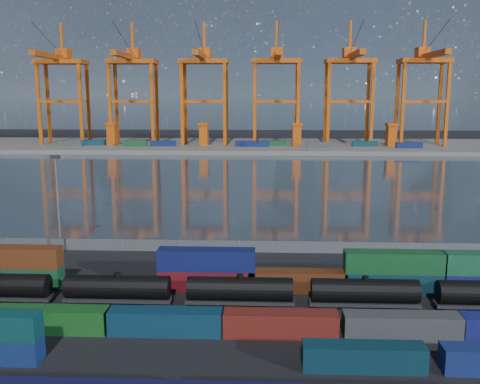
{
  "coord_description": "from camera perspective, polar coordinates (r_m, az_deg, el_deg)",
  "views": [
    {
      "loc": [
        3.88,
        -59.1,
        26.21
      ],
      "look_at": [
        0.0,
        30.0,
        10.0
      ],
      "focal_mm": 40.0,
      "sensor_mm": 36.0,
      "label": 1
    }
  ],
  "objects": [
    {
      "name": "yard_light_mast",
      "position": [
        93.15,
        -18.88,
        -0.72
      ],
      "size": [
        1.6,
        0.4,
        16.6
      ],
      "color": "slate",
      "rests_on": "ground"
    },
    {
      "name": "quay_containers",
      "position": [
        256.03,
        -0.85,
        5.17
      ],
      "size": [
        172.58,
        10.99,
        2.6
      ],
      "color": "navy",
      "rests_on": "far_quay"
    },
    {
      "name": "ground",
      "position": [
        64.77,
        -1.19,
        -13.57
      ],
      "size": [
        700.0,
        700.0,
        0.0
      ],
      "primitive_type": "plane",
      "color": "black",
      "rests_on": "ground"
    },
    {
      "name": "tanker_string",
      "position": [
        69.13,
        13.15,
        -10.38
      ],
      "size": [
        137.69,
        2.94,
        4.21
      ],
      "color": "black",
      "rests_on": "ground"
    },
    {
      "name": "distant_mountains",
      "position": [
        1671.46,
        4.71,
        16.94
      ],
      "size": [
        2470.0,
        1100.0,
        520.0
      ],
      "color": "#1E2630",
      "rests_on": "ground"
    },
    {
      "name": "harbor_water",
      "position": [
        166.23,
        1.13,
        1.23
      ],
      "size": [
        700.0,
        700.0,
        0.0
      ],
      "primitive_type": "plane",
      "color": "#273239",
      "rests_on": "ground"
    },
    {
      "name": "gantry_cranes",
      "position": [
        262.97,
        0.01,
        12.73
      ],
      "size": [
        198.44,
        45.0,
        60.94
      ],
      "color": "#C84F0E",
      "rests_on": "ground"
    },
    {
      "name": "straddle_carriers",
      "position": [
        259.83,
        1.09,
        6.24
      ],
      "size": [
        140.0,
        7.0,
        11.1
      ],
      "color": "#C84F0E",
      "rests_on": "far_quay"
    },
    {
      "name": "waterfront_fence",
      "position": [
        90.76,
        -0.06,
        -5.82
      ],
      "size": [
        160.12,
        0.12,
        2.2
      ],
      "color": "#595B5E",
      "rests_on": "ground"
    },
    {
      "name": "container_row_mid",
      "position": [
        62.08,
        -10.31,
        -13.22
      ],
      "size": [
        142.17,
        2.59,
        5.52
      ],
      "color": "#393C3E",
      "rests_on": "ground"
    },
    {
      "name": "far_quay",
      "position": [
        270.31,
        1.67,
        4.95
      ],
      "size": [
        700.0,
        70.0,
        2.0
      ],
      "primitive_type": "cube",
      "color": "#514F4C",
      "rests_on": "ground"
    },
    {
      "name": "container_row_north",
      "position": [
        74.53,
        -8.34,
        -8.46
      ],
      "size": [
        117.41,
        2.68,
        5.71
      ],
      "color": "#131155",
      "rests_on": "ground"
    },
    {
      "name": "container_row_south",
      "position": [
        55.67,
        -11.55,
        -15.79
      ],
      "size": [
        138.62,
        2.41,
        5.13
      ],
      "color": "#393C3E",
      "rests_on": "ground"
    }
  ]
}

